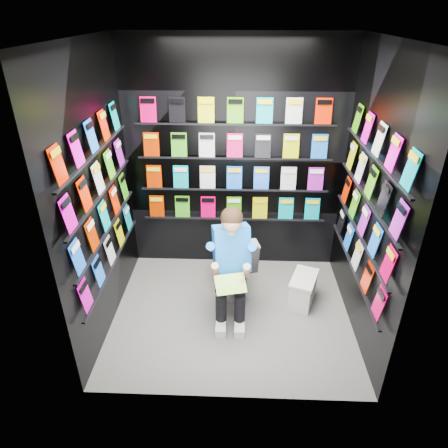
{
  "coord_description": "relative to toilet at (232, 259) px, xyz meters",
  "views": [
    {
      "loc": [
        0.05,
        -3.18,
        2.79
      ],
      "look_at": [
        -0.08,
        0.15,
        0.98
      ],
      "focal_mm": 32.0,
      "sensor_mm": 36.0,
      "label": 1
    }
  ],
  "objects": [
    {
      "name": "wall_left",
      "position": [
        -1.19,
        -0.47,
        0.93
      ],
      "size": [
        0.04,
        2.0,
        2.6
      ],
      "primitive_type": "cube",
      "color": "black",
      "rests_on": "floor"
    },
    {
      "name": "longbox",
      "position": [
        0.76,
        -0.25,
        -0.22
      ],
      "size": [
        0.34,
        0.45,
        0.3
      ],
      "primitive_type": "cube",
      "rotation": [
        0.0,
        0.0,
        -0.35
      ],
      "color": "silver",
      "rests_on": "floor"
    },
    {
      "name": "held_comic",
      "position": [
        0.0,
        -0.73,
        0.21
      ],
      "size": [
        0.31,
        0.22,
        0.12
      ],
      "primitive_type": "cube",
      "rotation": [
        -0.96,
        0.0,
        0.23
      ],
      "color": "green",
      "rests_on": "reader"
    },
    {
      "name": "comics_left",
      "position": [
        -1.16,
        -0.47,
        0.94
      ],
      "size": [
        0.06,
        1.7,
        1.37
      ],
      "primitive_type": null,
      "color": "#CE004C",
      "rests_on": "wall_left"
    },
    {
      "name": "ceiling",
      "position": [
        0.01,
        -0.47,
        2.23
      ],
      "size": [
        2.4,
        2.4,
        0.0
      ],
      "primitive_type": "plane",
      "color": "white",
      "rests_on": "floor"
    },
    {
      "name": "wall_back",
      "position": [
        0.01,
        0.53,
        0.93
      ],
      "size": [
        2.4,
        0.04,
        2.6
      ],
      "primitive_type": "cube",
      "color": "black",
      "rests_on": "floor"
    },
    {
      "name": "wall_right",
      "position": [
        1.21,
        -0.47,
        0.93
      ],
      "size": [
        0.04,
        2.0,
        2.6
      ],
      "primitive_type": "cube",
      "color": "black",
      "rests_on": "floor"
    },
    {
      "name": "longbox_lid",
      "position": [
        0.76,
        -0.25,
        -0.06
      ],
      "size": [
        0.37,
        0.47,
        0.03
      ],
      "primitive_type": "cube",
      "rotation": [
        0.0,
        0.0,
        -0.35
      ],
      "color": "silver",
      "rests_on": "longbox"
    },
    {
      "name": "floor",
      "position": [
        0.01,
        -0.47,
        -0.37
      ],
      "size": [
        2.4,
        2.4,
        0.0
      ],
      "primitive_type": "plane",
      "color": "slate",
      "rests_on": "ground"
    },
    {
      "name": "toilet",
      "position": [
        0.0,
        0.0,
        0.0
      ],
      "size": [
        0.58,
        0.83,
        0.73
      ],
      "primitive_type": "imported",
      "rotation": [
        0.0,
        0.0,
        3.38
      ],
      "color": "white",
      "rests_on": "floor"
    },
    {
      "name": "comics_right",
      "position": [
        1.18,
        -0.47,
        0.94
      ],
      "size": [
        0.06,
        1.7,
        1.37
      ],
      "primitive_type": null,
      "color": "#CE004C",
      "rests_on": "wall_right"
    },
    {
      "name": "comics_back",
      "position": [
        0.01,
        0.5,
        0.94
      ],
      "size": [
        2.1,
        0.06,
        1.37
      ],
      "primitive_type": null,
      "color": "#CE004C",
      "rests_on": "wall_back"
    },
    {
      "name": "reader",
      "position": [
        0.0,
        -0.38,
        0.37
      ],
      "size": [
        0.62,
        0.78,
        1.26
      ],
      "primitive_type": null,
      "rotation": [
        0.0,
        0.0,
        0.23
      ],
      "color": "blue",
      "rests_on": "toilet"
    },
    {
      "name": "wall_front",
      "position": [
        0.01,
        -1.47,
        0.93
      ],
      "size": [
        2.4,
        0.04,
        2.6
      ],
      "primitive_type": "cube",
      "color": "black",
      "rests_on": "floor"
    }
  ]
}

